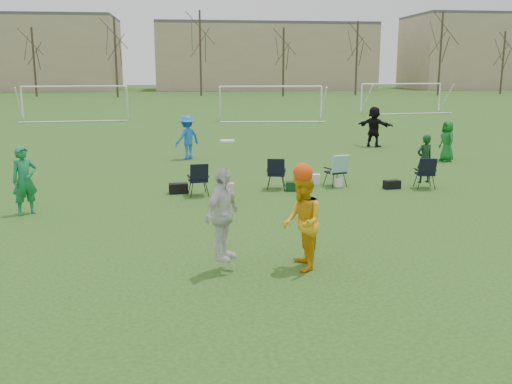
{
  "coord_description": "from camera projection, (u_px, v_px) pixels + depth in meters",
  "views": [
    {
      "loc": [
        -1.98,
        -8.88,
        3.6
      ],
      "look_at": [
        -0.69,
        1.93,
        1.25
      ],
      "focal_mm": 40.0,
      "sensor_mm": 36.0,
      "label": 1
    }
  ],
  "objects": [
    {
      "name": "ground",
      "position": [
        310.0,
        287.0,
        9.61
      ],
      "size": [
        260.0,
        260.0,
        0.0
      ],
      "primitive_type": "plane",
      "color": "#214A17",
      "rests_on": "ground"
    },
    {
      "name": "fielder_green_near",
      "position": [
        25.0,
        180.0,
        14.31
      ],
      "size": [
        0.76,
        0.7,
        1.73
      ],
      "primitive_type": "imported",
      "rotation": [
        0.0,
        0.0,
        0.59
      ],
      "color": "#157943",
      "rests_on": "ground"
    },
    {
      "name": "fielder_blue",
      "position": [
        187.0,
        138.0,
        23.15
      ],
      "size": [
        1.3,
        1.23,
        1.77
      ],
      "primitive_type": "imported",
      "rotation": [
        0.0,
        0.0,
        3.83
      ],
      "color": "blue",
      "rests_on": "ground"
    },
    {
      "name": "fielder_green_far",
      "position": [
        447.0,
        141.0,
        22.62
      ],
      "size": [
        0.6,
        0.84,
        1.61
      ],
      "primitive_type": "imported",
      "rotation": [
        0.0,
        0.0,
        -1.45
      ],
      "color": "#12651E",
      "rests_on": "ground"
    },
    {
      "name": "fielder_black",
      "position": [
        374.0,
        127.0,
        26.87
      ],
      "size": [
        1.68,
        1.6,
        1.9
      ],
      "primitive_type": "imported",
      "rotation": [
        0.0,
        0.0,
        2.4
      ],
      "color": "black",
      "rests_on": "ground"
    },
    {
      "name": "center_contest",
      "position": [
        271.0,
        218.0,
        10.24
      ],
      "size": [
        2.24,
        1.04,
        2.39
      ],
      "color": "silver",
      "rests_on": "ground"
    },
    {
      "name": "sideline_setup",
      "position": [
        325.0,
        173.0,
        17.36
      ],
      "size": [
        8.17,
        1.84,
        1.65
      ],
      "color": "#0F3818",
      "rests_on": "ground"
    },
    {
      "name": "goal_left",
      "position": [
        75.0,
        93.0,
        41.04
      ],
      "size": [
        7.39,
        0.76,
        2.46
      ],
      "rotation": [
        0.0,
        0.0,
        0.09
      ],
      "color": "white",
      "rests_on": "ground"
    },
    {
      "name": "goal_mid",
      "position": [
        271.0,
        93.0,
        40.72
      ],
      "size": [
        7.4,
        0.63,
        2.46
      ],
      "rotation": [
        0.0,
        0.0,
        -0.07
      ],
      "color": "white",
      "rests_on": "ground"
    },
    {
      "name": "goal_right",
      "position": [
        402.0,
        90.0,
        47.94
      ],
      "size": [
        7.35,
        1.14,
        2.46
      ],
      "rotation": [
        0.0,
        0.0,
        0.14
      ],
      "color": "white",
      "rests_on": "ground"
    },
    {
      "name": "tree_line",
      "position": [
        203.0,
        58.0,
        76.35
      ],
      "size": [
        110.28,
        3.28,
        11.4
      ],
      "color": "#382B21",
      "rests_on": "ground"
    },
    {
      "name": "building_row",
      "position": [
        235.0,
        56.0,
        102.3
      ],
      "size": [
        126.0,
        16.0,
        13.0
      ],
      "color": "tan",
      "rests_on": "ground"
    }
  ]
}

